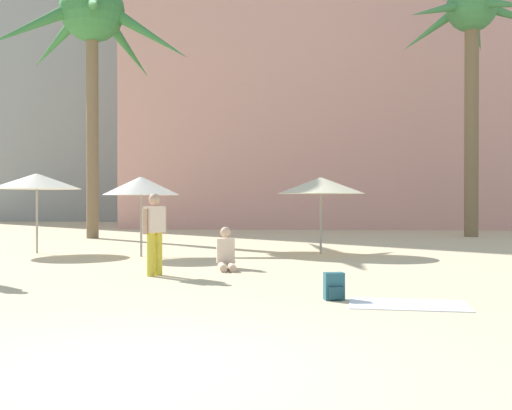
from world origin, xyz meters
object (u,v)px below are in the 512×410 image
Objects in this scene: palm_tree_far_left at (92,25)px; beach_towel at (408,305)px; palm_tree_left at (472,33)px; cafe_umbrella_2 at (37,181)px; cafe_umbrella_0 at (141,186)px; person_mid_center at (226,255)px; backpack at (334,287)px; cafe_umbrella_3 at (321,185)px; person_far_right at (155,231)px.

palm_tree_far_left is 6.15× the size of beach_towel.
palm_tree_left reaches higher than cafe_umbrella_2.
cafe_umbrella_0 is 9.28m from beach_towel.
cafe_umbrella_0 is 4.08m from person_mid_center.
person_mid_center is (-2.11, 3.95, 0.12)m from backpack.
palm_tree_far_left reaches higher than cafe_umbrella_3.
backpack reaches higher than beach_towel.
palm_tree_left is 17.11m from person_mid_center.
cafe_umbrella_3 is 2.49× the size of person_mid_center.
palm_tree_left reaches higher than cafe_umbrella_0.
cafe_umbrella_2 is at bearing -10.48° from person_far_right.
person_far_right is at bearing -46.39° from cafe_umbrella_2.
cafe_umbrella_2 is 11.12m from backpack.
backpack is 4.48m from person_mid_center.
cafe_umbrella_3 is (8.82, -6.44, -6.64)m from palm_tree_far_left.
cafe_umbrella_3 reaches higher than person_far_right.
backpack is 4.42m from person_far_right.
person_mid_center is (-2.28, -3.76, -1.63)m from cafe_umbrella_3.
person_far_right is at bearing 145.50° from beach_towel.
cafe_umbrella_0 is 8.33m from backpack.
cafe_umbrella_3 reaches higher than person_mid_center.
cafe_umbrella_3 is 7.91m from backpack.
backpack is (8.00, -7.50, -1.88)m from cafe_umbrella_2.
cafe_umbrella_3 is at bearing 12.37° from cafe_umbrella_0.
cafe_umbrella_2 is 5.96× the size of backpack.
cafe_umbrella_2 reaches higher than person_far_right.
beach_towel is at bearing 25.62° from person_mid_center.
palm_tree_left reaches higher than person_far_right.
person_far_right reaches higher than beach_towel.
beach_towel is 5.36m from person_mid_center.
palm_tree_far_left is at bearing 117.59° from cafe_umbrella_0.
person_mid_center is 1.91m from person_far_right.
cafe_umbrella_2 is (-3.28, 0.86, 0.16)m from cafe_umbrella_0.
backpack is at bearing -54.59° from cafe_umbrella_0.
cafe_umbrella_3 is at bearing -36.13° from palm_tree_far_left.
cafe_umbrella_2 is 6.73m from person_far_right.
beach_towel is (0.87, -8.09, -1.94)m from cafe_umbrella_3.
beach_towel is at bearing -109.54° from palm_tree_left.
palm_tree_left is 10.64× the size of person_mid_center.
beach_towel is at bearing 59.25° from backpack.
beach_towel is 1.70× the size of person_mid_center.
person_far_right is at bearing -56.85° from person_mid_center.
palm_tree_far_left is at bearing -157.82° from person_mid_center.
palm_tree_far_left reaches higher than cafe_umbrella_2.
cafe_umbrella_0 reaches higher than beach_towel.
person_far_right is at bearing -139.27° from backpack.
beach_towel is 1.13m from backpack.
beach_towel is at bearing -41.04° from cafe_umbrella_2.
person_mid_center is at bearing -45.83° from cafe_umbrella_0.
person_mid_center is at bearing -121.27° from cafe_umbrella_3.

